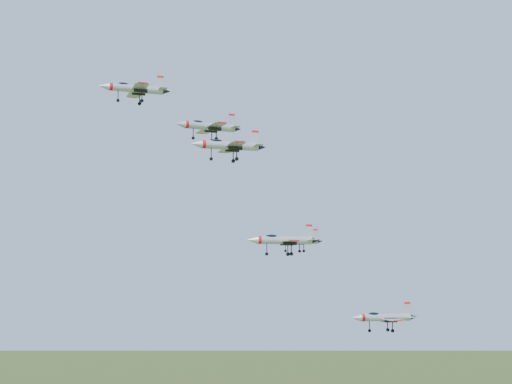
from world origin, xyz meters
name	(u,v)px	position (x,y,z in m)	size (l,w,h in m)	color
jet_lead	(134,88)	(-11.98, 15.11, 144.30)	(14.00, 11.51, 3.75)	silver
jet_left_high	(208,126)	(0.02, 4.39, 135.54)	(12.98, 10.79, 3.47)	silver
jet_right_high	(228,145)	(-1.47, -14.45, 128.70)	(12.17, 10.02, 3.26)	silver
jet_left_low	(297,240)	(18.78, 8.30, 115.13)	(10.94, 9.02, 2.93)	silver
jet_right_low	(283,240)	(6.78, -16.54, 113.99)	(11.64, 9.67, 3.11)	silver
jet_trail	(384,317)	(30.23, -4.68, 101.10)	(12.49, 10.39, 3.34)	silver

